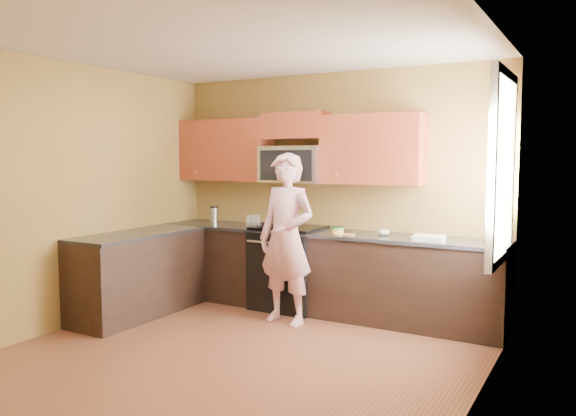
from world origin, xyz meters
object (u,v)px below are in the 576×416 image
Objects in this scene: stove at (289,267)px; microwave at (294,182)px; woman at (286,239)px; frying_pan at (273,227)px; butter_tub at (337,234)px; travel_mug at (214,222)px.

microwave reaches higher than stove.
stove is 0.53× the size of woman.
frying_pan is (-0.10, -0.30, -0.50)m from microwave.
microwave is 5.63× the size of butter_tub.
travel_mug is at bearing 179.59° from microwave.
frying_pan is at bearing -175.30° from butter_tub.
stove is 4.72× the size of travel_mug.
woman is at bearing -63.09° from stove.
travel_mug is at bearing 162.09° from woman.
microwave is 1.55× the size of frying_pan.
butter_tub is at bearing -19.79° from microwave.
butter_tub is (0.66, -0.24, -0.53)m from microwave.
woman is 13.23× the size of butter_tub.
butter_tub is at bearing 8.03° from frying_pan.
microwave is 0.43× the size of woman.
frying_pan is 2.44× the size of travel_mug.
woman reaches higher than stove.
butter_tub is at bearing -9.71° from stove.
microwave is at bearing 119.06° from woman.
microwave is 1.28m from travel_mug.
travel_mug is (-1.83, 0.25, 0.00)m from butter_tub.
woman reaches higher than microwave.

